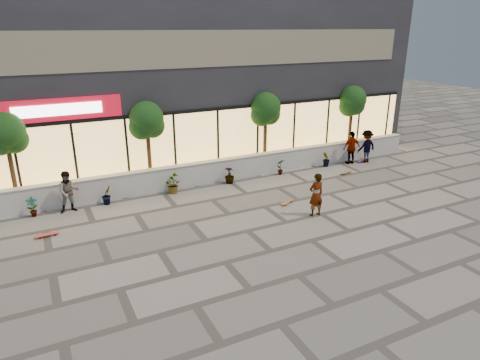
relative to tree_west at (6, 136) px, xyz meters
name	(u,v)px	position (x,y,z in m)	size (l,w,h in m)	color
ground	(312,240)	(9.00, -7.70, -2.99)	(80.00, 80.00, 0.00)	gray
planter_wall	(226,169)	(9.00, -0.70, -2.46)	(22.00, 0.42, 1.04)	silver
retail_building	(184,78)	(9.00, 4.79, 1.26)	(24.00, 9.17, 8.50)	#242429
shrub_a	(32,207)	(0.50, -1.25, -2.58)	(0.43, 0.29, 0.81)	#133912
shrub_b	(107,195)	(3.30, -1.25, -2.58)	(0.45, 0.36, 0.81)	#133912
shrub_c	(172,184)	(6.10, -1.25, -2.58)	(0.73, 0.63, 0.81)	#133912
shrub_d	(229,175)	(8.90, -1.25, -2.58)	(0.45, 0.45, 0.81)	#133912
shrub_e	(281,167)	(11.70, -1.25, -2.58)	(0.43, 0.29, 0.81)	#133912
shrub_f	(326,159)	(14.50, -1.25, -2.58)	(0.45, 0.36, 0.81)	#133912
tree_west	(6,136)	(0.00, 0.00, 0.00)	(1.60, 1.50, 3.92)	#492A1A
tree_midwest	(147,122)	(5.50, 0.00, 0.00)	(1.60, 1.50, 3.92)	#492A1A
tree_mideast	(266,111)	(11.50, 0.00, 0.00)	(1.60, 1.50, 3.92)	#492A1A
tree_east	(352,103)	(17.00, 0.00, 0.00)	(1.60, 1.50, 3.92)	#492A1A
skater_center	(316,195)	(10.34, -6.02, -2.12)	(0.63, 0.41, 1.73)	white
skater_left	(69,192)	(1.87, -1.40, -2.14)	(0.82, 0.64, 1.68)	tan
skater_right_near	(352,148)	(16.00, -1.40, -2.10)	(1.04, 0.43, 1.77)	silver
skater_right_far	(366,146)	(16.90, -1.54, -2.10)	(1.14, 0.66, 1.77)	maroon
skateboard_center	(287,202)	(9.99, -4.57, -2.91)	(0.75, 0.51, 0.09)	#955930
skateboard_left	(47,234)	(0.86, -3.31, -2.91)	(0.80, 0.24, 0.10)	red
skateboard_right_near	(346,172)	(14.68, -2.64, -2.91)	(0.75, 0.30, 0.09)	brown
skateboard_right_far	(363,161)	(16.82, -1.50, -2.91)	(0.78, 0.23, 0.09)	#664C8C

